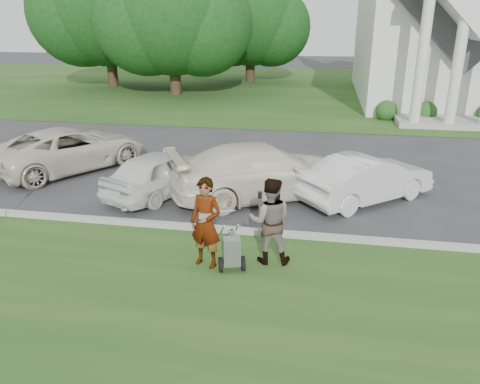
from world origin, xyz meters
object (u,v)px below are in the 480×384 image
(tree_back, at_px, (250,22))
(striping_cart, at_px, (232,252))
(person_left, at_px, (206,224))
(person_right, at_px, (270,221))
(tree_left, at_px, (172,17))
(car_d, at_px, (367,178))
(car_b, at_px, (162,172))
(car_c, at_px, (263,171))
(church, at_px, (441,2))
(parking_meter_near, at_px, (260,210))
(tree_far, at_px, (106,9))
(car_a, at_px, (70,149))

(tree_back, distance_m, striping_cart, 31.87)
(person_left, distance_m, person_right, 1.36)
(tree_left, xyz_separation_m, tree_back, (4.00, 8.00, -0.38))
(tree_back, height_order, person_right, tree_back)
(person_left, distance_m, car_d, 5.81)
(car_b, relative_size, car_c, 0.72)
(church, xyz_separation_m, tree_left, (-17.01, -1.13, -0.83))
(person_left, bearing_deg, car_b, 137.10)
(person_left, height_order, car_b, person_left)
(church, xyz_separation_m, person_right, (-7.74, -23.84, -4.98))
(person_left, bearing_deg, parking_meter_near, 70.63)
(tree_left, xyz_separation_m, parking_meter_near, (8.93, -21.80, -4.29))
(tree_far, relative_size, person_left, 5.93)
(striping_cart, xyz_separation_m, person_left, (-0.58, 0.14, 0.55))
(person_left, xyz_separation_m, person_right, (1.30, 0.40, -0.03))
(tree_far, distance_m, parking_meter_near, 29.35)
(tree_left, bearing_deg, parking_meter_near, -67.73)
(church, xyz_separation_m, parking_meter_near, (-8.09, -22.93, -5.12))
(tree_far, xyz_separation_m, person_left, (13.97, -26.11, -4.71))
(person_left, relative_size, car_b, 0.49)
(tree_left, distance_m, car_c, 21.09)
(church, distance_m, car_b, 23.77)
(striping_cart, bearing_deg, person_left, 149.46)
(church, height_order, person_left, church)
(striping_cart, relative_size, parking_meter_near, 0.89)
(striping_cart, bearing_deg, car_d, 39.66)
(tree_far, distance_m, tree_back, 11.22)
(person_right, bearing_deg, car_d, -125.29)
(striping_cart, relative_size, car_d, 0.28)
(car_a, relative_size, car_b, 1.34)
(tree_left, height_order, car_d, tree_left)
(tree_back, bearing_deg, person_left, -82.73)
(parking_meter_near, relative_size, car_c, 0.24)
(car_c, bearing_deg, person_left, 141.97)
(tree_far, height_order, car_d, tree_far)
(tree_back, height_order, car_c, tree_back)
(car_d, bearing_deg, parking_meter_near, 99.72)
(tree_back, relative_size, car_a, 1.81)
(car_a, xyz_separation_m, car_c, (6.97, -1.52, 0.06))
(person_right, xyz_separation_m, parking_meter_near, (-0.34, 0.91, -0.14))
(tree_left, bearing_deg, car_a, -84.61)
(car_a, bearing_deg, tree_left, -52.07)
(church, distance_m, striping_cart, 26.38)
(tree_left, xyz_separation_m, car_a, (1.63, -17.25, -4.37))
(tree_left, xyz_separation_m, person_left, (7.97, -23.11, -4.13))
(person_right, bearing_deg, parking_meter_near, -75.29)
(car_b, bearing_deg, person_right, 159.05)
(tree_far, bearing_deg, striping_cart, -61.01)
(parking_meter_near, xyz_separation_m, car_d, (2.67, 3.22, -0.14))
(car_c, bearing_deg, car_a, 47.90)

